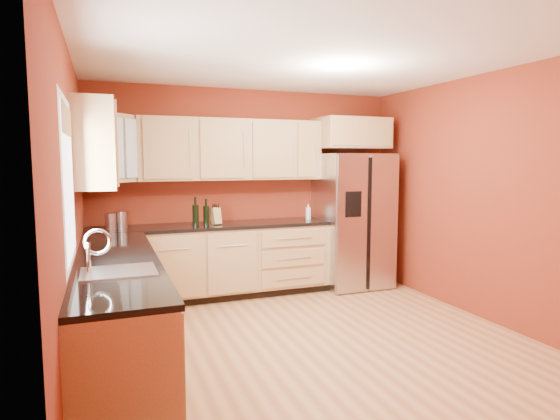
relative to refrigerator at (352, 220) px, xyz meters
The scene contains 23 objects.
floor 2.29m from the refrigerator, 129.72° to the right, with size 4.00×4.00×0.00m, color #A66A40.
ceiling 2.72m from the refrigerator, 129.72° to the right, with size 4.00×4.00×0.00m, color white.
wall_back 1.46m from the refrigerator, 164.48° to the left, with size 4.00×0.04×2.60m, color maroon.
wall_front 3.89m from the refrigerator, 110.43° to the right, with size 4.00×0.04×2.60m, color maroon.
wall_left 3.75m from the refrigerator, 154.12° to the right, with size 0.04×4.00×2.60m, color maroon.
wall_right 1.80m from the refrigerator, 68.20° to the right, with size 0.04×4.00×2.60m, color maroon.
base_cabinets_back 1.95m from the refrigerator, behind, with size 2.90×0.60×0.88m, color #9F804D.
base_cabinets_left 3.49m from the refrigerator, 151.95° to the right, with size 0.60×2.80×0.88m, color #9F804D.
countertop_back 1.90m from the refrigerator, behind, with size 2.90×0.62×0.04m, color black.
countertop_left 3.45m from the refrigerator, 151.87° to the right, with size 0.62×2.80×0.04m, color black.
upper_cabinets_back 1.87m from the refrigerator, behind, with size 2.30×0.33×0.75m, color #9F804D.
upper_cabinets_left 3.44m from the refrigerator, 164.22° to the right, with size 0.33×1.35×0.75m, color #9F804D.
corner_upper_cabinet 3.16m from the refrigerator, behind, with size 0.62×0.33×0.75m, color #9F804D.
over_fridge_cabinet 1.16m from the refrigerator, 90.00° to the left, with size 0.92×0.60×0.40m, color #9F804D.
refrigerator is the anchor object (origin of this frame).
window 4.01m from the refrigerator, 147.46° to the right, with size 0.03×0.90×1.00m, color white.
sink_faucet 3.71m from the refrigerator, 145.05° to the right, with size 0.50×0.42×0.30m, color silver, non-canonical shape.
canister_left 2.95m from the refrigerator, behind, with size 0.12×0.12×0.20m, color #BCBCC1.
canister_right 3.06m from the refrigerator, behind, with size 0.11×0.11×0.18m, color #BCBCC1.
wine_bottle_a 2.12m from the refrigerator, behind, with size 0.08×0.08×0.34m, color black, non-canonical shape.
wine_bottle_b 1.99m from the refrigerator, behind, with size 0.07×0.07×0.32m, color black, non-canonical shape.
knife_block 1.87m from the refrigerator, behind, with size 0.10×0.09×0.20m, color #A88B51.
soap_dispenser 0.63m from the refrigerator, behind, with size 0.07×0.07×0.19m, color white.
Camera 1 is at (-1.76, -3.87, 1.69)m, focal length 30.00 mm.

